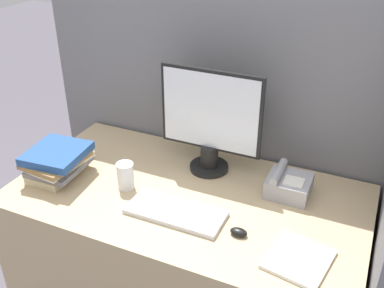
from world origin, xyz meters
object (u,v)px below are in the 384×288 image
mouse (239,232)px  book_stack (58,162)px  coffee_cup (125,176)px  desk_telephone (288,185)px  keyboard (176,212)px  monitor (210,124)px

mouse → book_stack: (-0.88, 0.05, 0.06)m
coffee_cup → desk_telephone: size_ratio=0.67×
keyboard → book_stack: (-0.61, 0.04, 0.06)m
book_stack → keyboard: bearing=-3.3°
desk_telephone → book_stack: bearing=-163.5°
mouse → desk_telephone: 0.36m
mouse → book_stack: bearing=176.7°
desk_telephone → monitor: bearing=172.9°
monitor → book_stack: size_ratio=1.62×
coffee_cup → book_stack: 0.33m
mouse → coffee_cup: bearing=170.2°
mouse → coffee_cup: (-0.55, 0.10, 0.05)m
keyboard → monitor: bearing=91.2°
keyboard → book_stack: book_stack is taller
monitor → desk_telephone: bearing=-7.1°
desk_telephone → mouse: bearing=-106.5°
book_stack → desk_telephone: size_ratio=1.66×
monitor → book_stack: monitor is taller
monitor → coffee_cup: monitor is taller
mouse → coffee_cup: 0.56m
keyboard → desk_telephone: (0.37, 0.32, 0.04)m
monitor → coffee_cup: 0.44m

